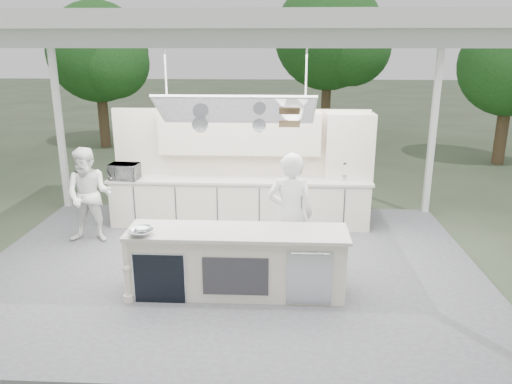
# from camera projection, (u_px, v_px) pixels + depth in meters

# --- Properties ---
(ground) EXTENTS (90.00, 90.00, 0.00)m
(ground) POSITION_uv_depth(u_px,v_px,m) (231.00, 272.00, 8.14)
(ground) COLOR #4A593D
(ground) RESTS_ON ground
(stage_deck) EXTENTS (8.00, 6.00, 0.12)m
(stage_deck) POSITION_uv_depth(u_px,v_px,m) (230.00, 268.00, 8.12)
(stage_deck) COLOR slate
(stage_deck) RESTS_ON ground
(tent) EXTENTS (8.20, 6.20, 3.86)m
(tent) POSITION_uv_depth(u_px,v_px,m) (227.00, 34.00, 7.06)
(tent) COLOR white
(tent) RESTS_ON ground
(demo_island) EXTENTS (3.10, 0.79, 0.95)m
(demo_island) POSITION_uv_depth(u_px,v_px,m) (236.00, 262.00, 7.09)
(demo_island) COLOR beige
(demo_island) RESTS_ON stage_deck
(back_counter) EXTENTS (5.08, 0.72, 0.95)m
(back_counter) POSITION_uv_depth(u_px,v_px,m) (240.00, 201.00, 9.79)
(back_counter) COLOR beige
(back_counter) RESTS_ON stage_deck
(back_wall_unit) EXTENTS (5.05, 0.48, 2.25)m
(back_wall_unit) POSITION_uv_depth(u_px,v_px,m) (263.00, 151.00, 9.69)
(back_wall_unit) COLOR beige
(back_wall_unit) RESTS_ON stage_deck
(tree_cluster) EXTENTS (19.55, 9.40, 5.85)m
(tree_cluster) POSITION_uv_depth(u_px,v_px,m) (253.00, 52.00, 16.56)
(tree_cluster) COLOR brown
(tree_cluster) RESTS_ON ground
(head_chef) EXTENTS (0.71, 0.48, 1.93)m
(head_chef) POSITION_uv_depth(u_px,v_px,m) (290.00, 215.00, 7.56)
(head_chef) COLOR white
(head_chef) RESTS_ON stage_deck
(sous_chef) EXTENTS (0.85, 0.67, 1.73)m
(sous_chef) POSITION_uv_depth(u_px,v_px,m) (89.00, 195.00, 8.86)
(sous_chef) COLOR white
(sous_chef) RESTS_ON stage_deck
(toaster_oven) EXTENTS (0.58, 0.42, 0.30)m
(toaster_oven) POSITION_uv_depth(u_px,v_px,m) (124.00, 171.00, 9.55)
(toaster_oven) COLOR silver
(toaster_oven) RESTS_ON back_counter
(bowl_large) EXTENTS (0.39, 0.39, 0.08)m
(bowl_large) POSITION_uv_depth(u_px,v_px,m) (140.00, 233.00, 6.77)
(bowl_large) COLOR #B9BBC1
(bowl_large) RESTS_ON demo_island
(bowl_small) EXTENTS (0.25, 0.25, 0.07)m
(bowl_small) POSITION_uv_depth(u_px,v_px,m) (143.00, 229.00, 6.92)
(bowl_small) COLOR silver
(bowl_small) RESTS_ON demo_island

